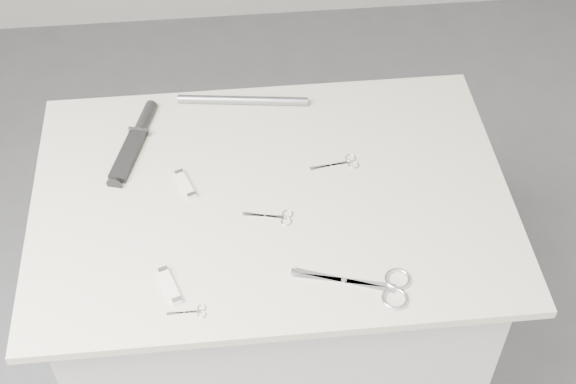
{
  "coord_description": "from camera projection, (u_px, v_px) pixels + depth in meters",
  "views": [
    {
      "loc": [
        -0.08,
        -1.14,
        2.15
      ],
      "look_at": [
        0.04,
        0.0,
        0.92
      ],
      "focal_mm": 50.0,
      "sensor_mm": 36.0,
      "label": 1
    }
  ],
  "objects": [
    {
      "name": "display_board",
      "position": [
        271.0,
        197.0,
        1.69
      ],
      "size": [
        1.0,
        0.7,
        0.02
      ],
      "primitive_type": "cube",
      "color": "beige",
      "rests_on": "plinth"
    },
    {
      "name": "sheathed_knife",
      "position": [
        136.0,
        138.0,
        1.79
      ],
      "size": [
        0.11,
        0.25,
        0.03
      ],
      "rotation": [
        0.0,
        0.0,
        1.28
      ],
      "color": "black",
      "rests_on": "display_board"
    },
    {
      "name": "embroidery_scissors_b",
      "position": [
        342.0,
        163.0,
        1.74
      ],
      "size": [
        0.11,
        0.05,
        0.0
      ],
      "rotation": [
        0.0,
        0.0,
        0.15
      ],
      "color": "silver",
      "rests_on": "display_board"
    },
    {
      "name": "plinth",
      "position": [
        274.0,
        320.0,
        2.02
      ],
      "size": [
        0.9,
        0.6,
        0.9
      ],
      "primitive_type": "cube",
      "color": "beige",
      "rests_on": "ground"
    },
    {
      "name": "tiny_scissors",
      "position": [
        192.0,
        312.0,
        1.47
      ],
      "size": [
        0.07,
        0.03,
        0.0
      ],
      "rotation": [
        0.0,
        0.0,
        -0.0
      ],
      "color": "silver",
      "rests_on": "display_board"
    },
    {
      "name": "pocket_knife_b",
      "position": [
        170.0,
        285.0,
        1.51
      ],
      "size": [
        0.05,
        0.09,
        0.01
      ],
      "rotation": [
        0.0,
        0.0,
        1.91
      ],
      "color": "white",
      "rests_on": "display_board"
    },
    {
      "name": "large_shears",
      "position": [
        377.0,
        286.0,
        1.51
      ],
      "size": [
        0.23,
        0.12,
        0.01
      ],
      "rotation": [
        0.0,
        0.0,
        -0.3
      ],
      "color": "silver",
      "rests_on": "display_board"
    },
    {
      "name": "embroidery_scissors_a",
      "position": [
        276.0,
        217.0,
        1.63
      ],
      "size": [
        0.1,
        0.05,
        0.0
      ],
      "rotation": [
        0.0,
        0.0,
        -0.22
      ],
      "color": "silver",
      "rests_on": "display_board"
    },
    {
      "name": "metal_rail",
      "position": [
        243.0,
        100.0,
        1.87
      ],
      "size": [
        0.3,
        0.06,
        0.02
      ],
      "primitive_type": "cylinder",
      "rotation": [
        0.0,
        1.57,
        -0.13
      ],
      "color": "gray",
      "rests_on": "display_board"
    },
    {
      "name": "pocket_knife_a",
      "position": [
        185.0,
        184.0,
        1.69
      ],
      "size": [
        0.05,
        0.08,
        0.01
      ],
      "rotation": [
        0.0,
        0.0,
        1.93
      ],
      "color": "white",
      "rests_on": "display_board"
    }
  ]
}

